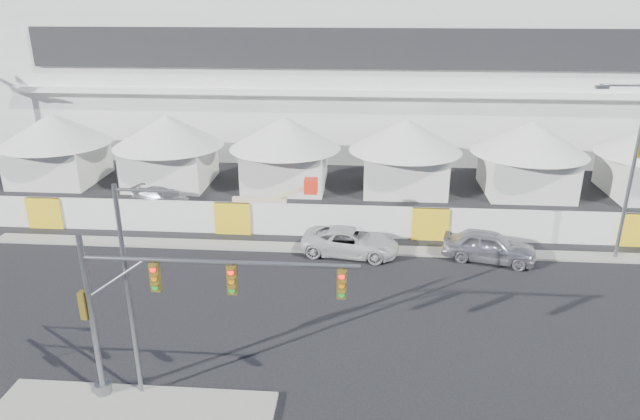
# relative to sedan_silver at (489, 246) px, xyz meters

# --- Properties ---
(ground) EXTENTS (160.00, 160.00, 0.00)m
(ground) POSITION_rel_sedan_silver_xyz_m (-8.98, -11.79, -0.86)
(ground) COLOR black
(ground) RESTS_ON ground
(stadium) EXTENTS (80.00, 24.80, 21.98)m
(stadium) POSITION_rel_sedan_silver_xyz_m (-0.27, 29.71, 8.59)
(stadium) COLOR silver
(stadium) RESTS_ON ground
(tent_row) EXTENTS (53.40, 8.40, 5.40)m
(tent_row) POSITION_rel_sedan_silver_xyz_m (-8.48, 12.21, 2.29)
(tent_row) COLOR silver
(tent_row) RESTS_ON ground
(hoarding_fence) EXTENTS (70.00, 0.25, 2.00)m
(hoarding_fence) POSITION_rel_sedan_silver_xyz_m (-2.98, 2.71, 0.14)
(hoarding_fence) COLOR white
(hoarding_fence) RESTS_ON ground
(sedan_silver) EXTENTS (3.17, 5.38, 1.72)m
(sedan_silver) POSITION_rel_sedan_silver_xyz_m (0.00, 0.00, 0.00)
(sedan_silver) COLOR #AFAFB4
(sedan_silver) RESTS_ON ground
(pickup_curb) EXTENTS (3.22, 5.74, 1.52)m
(pickup_curb) POSITION_rel_sedan_silver_xyz_m (-7.67, 0.20, -0.10)
(pickup_curb) COLOR silver
(pickup_curb) RESTS_ON ground
(lot_car_c) EXTENTS (3.17, 4.76, 1.28)m
(lot_car_c) POSITION_rel_sedan_silver_xyz_m (-21.05, 6.99, -0.22)
(lot_car_c) COLOR #A3A3A7
(lot_car_c) RESTS_ON ground
(traffic_mast) EXTENTS (9.66, 0.61, 6.29)m
(traffic_mast) POSITION_rel_sedan_silver_xyz_m (-14.16, -12.79, 2.89)
(traffic_mast) COLOR gray
(traffic_mast) RESTS_ON median_island
(streetlight_median) EXTENTS (2.23, 0.22, 8.05)m
(streetlight_median) POSITION_rel_sedan_silver_xyz_m (-14.85, -12.59, 3.91)
(streetlight_median) COLOR slate
(streetlight_median) RESTS_ON median_island
(streetlight_curb) EXTENTS (2.91, 0.66, 9.83)m
(streetlight_curb) POSITION_rel_sedan_silver_xyz_m (6.93, 0.71, 4.84)
(streetlight_curb) COLOR slate
(streetlight_curb) RESTS_ON ground
(boom_lift) EXTENTS (6.37, 1.50, 3.24)m
(boom_lift) POSITION_rel_sedan_silver_xyz_m (-13.97, 3.87, 0.01)
(boom_lift) COLOR red
(boom_lift) RESTS_ON ground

